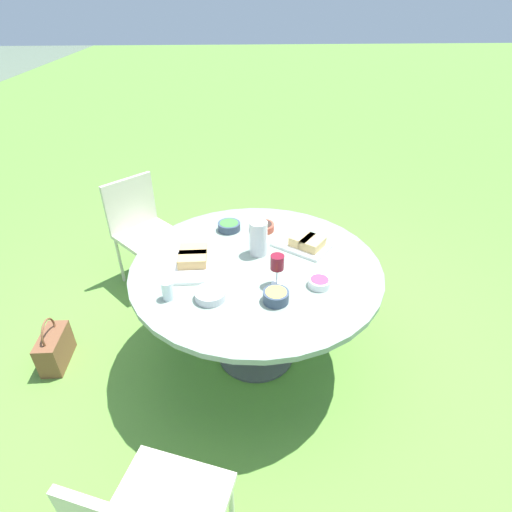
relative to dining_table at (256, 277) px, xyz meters
The scene contains 15 objects.
ground_plane 0.66m from the dining_table, ahead, with size 40.00×40.00×0.00m, color #5B8C38.
dining_table is the anchor object (origin of this frame).
chair_near_left 1.32m from the dining_table, 42.80° to the left, with size 0.61×0.61×0.89m.
water_pitcher 0.24m from the dining_table, 10.02° to the right, with size 0.12×0.11×0.22m.
wine_glass 0.32m from the dining_table, 152.43° to the right, with size 0.08×0.08×0.19m.
platter_bread_main 0.39m from the dining_table, 86.62° to the left, with size 0.37×0.26×0.08m.
platter_charcuterie 0.38m from the dining_table, 61.37° to the right, with size 0.39×0.40×0.08m.
bowl_fries 0.38m from the dining_table, 166.28° to the right, with size 0.14×0.14×0.06m.
bowl_salad 0.47m from the dining_table, 20.47° to the left, with size 0.15×0.15×0.05m.
bowl_olives 0.43m from the dining_table, ahead, with size 0.16×0.16×0.05m.
bowl_dip_red 0.42m from the dining_table, 124.15° to the right, with size 0.12×0.12×0.04m.
bowl_dip_cream 0.42m from the dining_table, 139.45° to the left, with size 0.16×0.16×0.05m.
cup_water_near 0.31m from the dining_table, ahead, with size 0.07×0.07×0.10m.
cup_water_far 0.58m from the dining_table, 121.00° to the left, with size 0.06×0.06×0.11m.
handbag 1.45m from the dining_table, 90.09° to the left, with size 0.30×0.14×0.37m.
Camera 1 is at (-1.96, 0.11, 2.11)m, focal length 28.00 mm.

